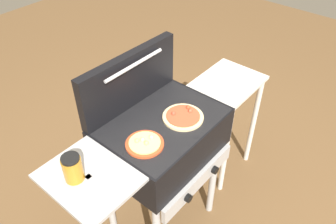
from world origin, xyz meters
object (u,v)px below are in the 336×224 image
object	(u,v)px
grill	(161,142)
pizza_pepperoni	(183,116)
prep_table	(225,109)
sauce_jar	(73,168)
pizza_cheese	(145,143)

from	to	relation	value
grill	pizza_pepperoni	size ratio (longest dim) A/B	4.54
prep_table	grill	bearing A→B (deg)	-179.63
sauce_jar	prep_table	distance (m)	1.25
grill	sauce_jar	distance (m)	0.55
pizza_cheese	prep_table	size ratio (longest dim) A/B	0.23
pizza_cheese	sauce_jar	world-z (taller)	sauce_jar
pizza_pepperoni	sauce_jar	distance (m)	0.62
pizza_cheese	grill	bearing A→B (deg)	16.45
pizza_cheese	sauce_jar	distance (m)	0.35
pizza_pepperoni	pizza_cheese	bearing A→B (deg)	176.06
pizza_pepperoni	prep_table	xyz separation A→B (m)	(0.58, 0.07, -0.35)
pizza_pepperoni	sauce_jar	world-z (taller)	sauce_jar
grill	pizza_pepperoni	bearing A→B (deg)	-35.76
grill	sauce_jar	world-z (taller)	sauce_jar
sauce_jar	prep_table	size ratio (longest dim) A/B	0.16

